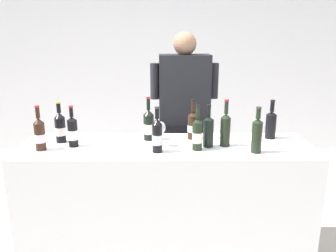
{
  "coord_description": "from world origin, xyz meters",
  "views": [
    {
      "loc": [
        0.0,
        -2.4,
        1.73
      ],
      "look_at": [
        0.02,
        0.0,
        1.07
      ],
      "focal_mm": 36.19,
      "sensor_mm": 36.0,
      "label": 1
    }
  ],
  "objects_px": {
    "wine_bottle_8": "(197,134)",
    "wine_bottle_10": "(149,125)",
    "person_server": "(184,132)",
    "wine_glass": "(161,129)",
    "wine_bottle_4": "(208,131)",
    "wine_bottle_7": "(157,135)",
    "wine_bottle_3": "(225,129)",
    "wine_bottle_0": "(271,124)",
    "wine_bottle_2": "(60,127)",
    "wine_bottle_5": "(40,134)",
    "wine_bottle_1": "(193,125)",
    "wine_bottle_9": "(73,132)",
    "wine_bottle_6": "(257,134)"
  },
  "relations": [
    {
      "from": "wine_bottle_8",
      "to": "wine_bottle_10",
      "type": "bearing_deg",
      "value": 146.14
    },
    {
      "from": "person_server",
      "to": "wine_glass",
      "type": "bearing_deg",
      "value": -108.03
    },
    {
      "from": "wine_bottle_4",
      "to": "wine_bottle_7",
      "type": "relative_size",
      "value": 0.97
    },
    {
      "from": "wine_bottle_3",
      "to": "wine_bottle_0",
      "type": "bearing_deg",
      "value": 25.42
    },
    {
      "from": "wine_bottle_3",
      "to": "wine_bottle_8",
      "type": "relative_size",
      "value": 1.06
    },
    {
      "from": "wine_bottle_7",
      "to": "wine_bottle_2",
      "type": "bearing_deg",
      "value": 162.86
    },
    {
      "from": "wine_bottle_2",
      "to": "wine_bottle_5",
      "type": "distance_m",
      "value": 0.2
    },
    {
      "from": "wine_bottle_3",
      "to": "wine_bottle_4",
      "type": "distance_m",
      "value": 0.13
    },
    {
      "from": "person_server",
      "to": "wine_bottle_1",
      "type": "bearing_deg",
      "value": -83.99
    },
    {
      "from": "wine_bottle_9",
      "to": "wine_glass",
      "type": "relative_size",
      "value": 1.63
    },
    {
      "from": "wine_bottle_10",
      "to": "wine_glass",
      "type": "distance_m",
      "value": 0.19
    },
    {
      "from": "wine_bottle_0",
      "to": "wine_bottle_1",
      "type": "distance_m",
      "value": 0.62
    },
    {
      "from": "wine_bottle_10",
      "to": "person_server",
      "type": "xyz_separation_m",
      "value": [
        0.3,
        0.46,
        -0.19
      ]
    },
    {
      "from": "wine_bottle_4",
      "to": "wine_bottle_2",
      "type": "bearing_deg",
      "value": 174.01
    },
    {
      "from": "wine_bottle_0",
      "to": "wine_bottle_8",
      "type": "distance_m",
      "value": 0.67
    },
    {
      "from": "wine_bottle_6",
      "to": "wine_bottle_8",
      "type": "height_order",
      "value": "wine_bottle_8"
    },
    {
      "from": "wine_bottle_6",
      "to": "wine_bottle_0",
      "type": "bearing_deg",
      "value": 59.28
    },
    {
      "from": "wine_bottle_0",
      "to": "wine_bottle_7",
      "type": "distance_m",
      "value": 0.95
    },
    {
      "from": "wine_bottle_2",
      "to": "wine_bottle_10",
      "type": "distance_m",
      "value": 0.67
    },
    {
      "from": "wine_glass",
      "to": "wine_bottle_8",
      "type": "bearing_deg",
      "value": -17.13
    },
    {
      "from": "wine_bottle_1",
      "to": "wine_bottle_3",
      "type": "relative_size",
      "value": 0.91
    },
    {
      "from": "wine_bottle_7",
      "to": "wine_bottle_0",
      "type": "bearing_deg",
      "value": 19.69
    },
    {
      "from": "wine_bottle_2",
      "to": "person_server",
      "type": "xyz_separation_m",
      "value": [
        0.97,
        0.52,
        -0.19
      ]
    },
    {
      "from": "wine_bottle_0",
      "to": "wine_bottle_8",
      "type": "relative_size",
      "value": 0.94
    },
    {
      "from": "wine_bottle_2",
      "to": "wine_bottle_9",
      "type": "distance_m",
      "value": 0.16
    },
    {
      "from": "wine_bottle_2",
      "to": "wine_bottle_10",
      "type": "bearing_deg",
      "value": 4.69
    },
    {
      "from": "wine_bottle_8",
      "to": "wine_glass",
      "type": "height_order",
      "value": "wine_bottle_8"
    },
    {
      "from": "wine_bottle_8",
      "to": "person_server",
      "type": "distance_m",
      "value": 0.73
    },
    {
      "from": "wine_bottle_4",
      "to": "person_server",
      "type": "distance_m",
      "value": 0.68
    },
    {
      "from": "wine_bottle_3",
      "to": "wine_glass",
      "type": "xyz_separation_m",
      "value": [
        -0.47,
        -0.01,
        0.0
      ]
    },
    {
      "from": "wine_bottle_6",
      "to": "person_server",
      "type": "height_order",
      "value": "person_server"
    },
    {
      "from": "wine_bottle_5",
      "to": "wine_bottle_10",
      "type": "relative_size",
      "value": 0.95
    },
    {
      "from": "wine_bottle_1",
      "to": "person_server",
      "type": "relative_size",
      "value": 0.18
    },
    {
      "from": "person_server",
      "to": "wine_bottle_0",
      "type": "bearing_deg",
      "value": -32.78
    },
    {
      "from": "wine_bottle_6",
      "to": "person_server",
      "type": "distance_m",
      "value": 0.92
    },
    {
      "from": "wine_bottle_4",
      "to": "wine_bottle_6",
      "type": "height_order",
      "value": "wine_bottle_6"
    },
    {
      "from": "wine_bottle_0",
      "to": "wine_bottle_4",
      "type": "bearing_deg",
      "value": -158.37
    },
    {
      "from": "wine_bottle_2",
      "to": "wine_bottle_4",
      "type": "height_order",
      "value": "same"
    },
    {
      "from": "wine_bottle_3",
      "to": "wine_bottle_6",
      "type": "height_order",
      "value": "wine_bottle_3"
    },
    {
      "from": "wine_bottle_5",
      "to": "wine_bottle_7",
      "type": "height_order",
      "value": "wine_bottle_7"
    },
    {
      "from": "wine_bottle_3",
      "to": "wine_bottle_4",
      "type": "height_order",
      "value": "wine_bottle_3"
    },
    {
      "from": "wine_glass",
      "to": "person_server",
      "type": "relative_size",
      "value": 0.11
    },
    {
      "from": "wine_bottle_7",
      "to": "wine_bottle_3",
      "type": "bearing_deg",
      "value": 14.87
    },
    {
      "from": "wine_bottle_1",
      "to": "wine_bottle_4",
      "type": "relative_size",
      "value": 1.01
    },
    {
      "from": "wine_bottle_1",
      "to": "wine_bottle_3",
      "type": "xyz_separation_m",
      "value": [
        0.23,
        -0.18,
        0.02
      ]
    },
    {
      "from": "wine_bottle_9",
      "to": "wine_bottle_10",
      "type": "height_order",
      "value": "wine_bottle_10"
    },
    {
      "from": "wine_bottle_2",
      "to": "wine_glass",
      "type": "distance_m",
      "value": 0.78
    },
    {
      "from": "wine_bottle_0",
      "to": "wine_bottle_9",
      "type": "distance_m",
      "value": 1.53
    },
    {
      "from": "wine_bottle_5",
      "to": "person_server",
      "type": "xyz_separation_m",
      "value": [
        1.06,
        0.7,
        -0.19
      ]
    },
    {
      "from": "wine_bottle_2",
      "to": "wine_glass",
      "type": "height_order",
      "value": "wine_bottle_2"
    }
  ]
}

